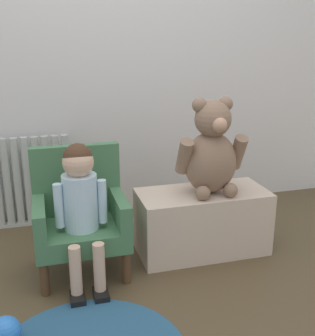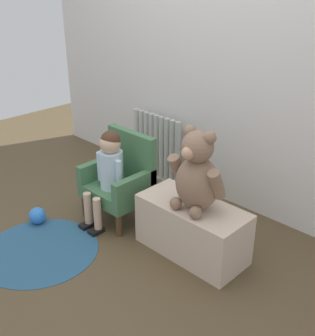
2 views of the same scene
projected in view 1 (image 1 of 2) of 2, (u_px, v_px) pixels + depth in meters
ground_plane at (144, 322)px, 1.83m from camera, size 6.00×6.00×0.00m
back_wall at (93, 34)px, 2.66m from camera, size 3.80×0.05×2.40m
radiator at (28, 182)px, 2.70m from camera, size 0.56×0.05×0.59m
child_armchair at (80, 215)px, 2.17m from camera, size 0.46×0.38×0.65m
child_figure at (80, 195)px, 2.02m from camera, size 0.25×0.35×0.70m
low_bench at (202, 222)px, 2.39m from camera, size 0.73×0.34×0.36m
large_teddy_bear at (211, 152)px, 2.26m from camera, size 0.38×0.27×0.53m
toy_ball at (5, 332)px, 1.67m from camera, size 0.13×0.13×0.13m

